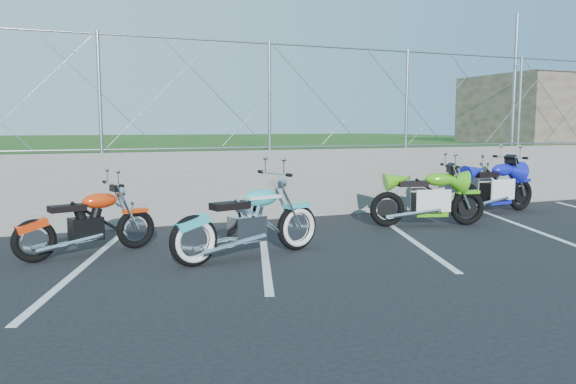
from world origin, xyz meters
name	(u,v)px	position (x,y,z in m)	size (l,w,h in m)	color
ground	(291,265)	(0.00, 0.00, 0.00)	(90.00, 90.00, 0.00)	black
retaining_wall	(218,186)	(0.00, 3.50, 0.65)	(30.00, 0.22, 1.30)	slate
grass_field	(144,158)	(0.00, 13.50, 0.65)	(30.00, 20.00, 1.30)	#1F4713
stone_building	(562,110)	(10.50, 5.50, 2.20)	(5.00, 3.00, 1.80)	brown
chain_link_fence	(217,95)	(0.00, 3.50, 2.30)	(28.00, 0.03, 2.00)	gray
sign_pole	(514,80)	(7.20, 3.90, 2.80)	(0.08, 0.08, 3.00)	gray
parking_lines	(339,242)	(1.20, 1.00, 0.00)	(18.29, 4.31, 0.01)	silver
cruiser_turquoise	(250,224)	(-0.34, 0.59, 0.45)	(2.22, 0.78, 1.12)	black
naked_orange	(89,225)	(-2.32, 1.55, 0.41)	(1.88, 0.75, 0.96)	black
sportbike_green	(429,200)	(3.32, 1.70, 0.46)	(2.02, 0.80, 1.07)	black
sportbike_blue	(496,189)	(5.44, 2.43, 0.49)	(2.19, 0.78, 1.13)	black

